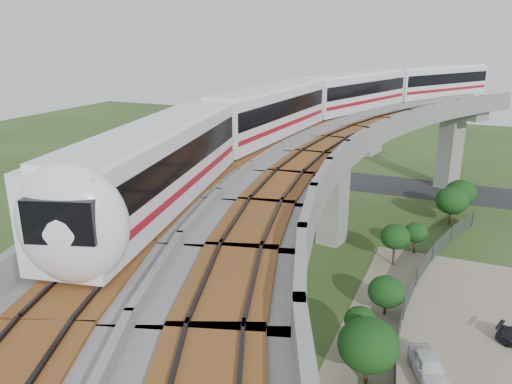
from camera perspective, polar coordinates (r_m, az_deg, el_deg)
ground at (r=36.03m, az=2.71°, el=-11.53°), size 160.00×160.00×0.00m
dirt_lot at (r=32.75m, az=25.94°, el=-16.74°), size 18.00×26.00×0.04m
asphalt_road at (r=62.97m, az=12.47°, el=1.07°), size 60.00×8.00×0.03m
viaduct at (r=31.50m, az=9.49°, el=1.74°), size 19.58×73.98×11.40m
metro_train at (r=40.66m, az=9.39°, el=10.02°), size 15.96×60.49×3.64m
fence at (r=33.96m, az=18.71°, el=-13.04°), size 3.87×38.73×1.50m
tree_0 at (r=53.89m, az=22.34°, el=-0.10°), size 3.07×3.07×3.65m
tree_1 at (r=50.74m, az=21.49°, el=-0.91°), size 3.07×3.07×3.77m
tree_2 at (r=43.27m, az=17.79°, el=-4.43°), size 1.92×1.92×2.73m
tree_3 at (r=40.54m, az=15.63°, el=-4.95°), size 2.30×2.30×3.41m
tree_4 at (r=33.83m, az=14.67°, el=-10.95°), size 2.38×2.38×2.70m
tree_5 at (r=29.59m, az=11.81°, el=-14.19°), size 1.82×1.82×2.91m
tree_6 at (r=27.28m, az=12.70°, el=-16.69°), size 3.17×3.17×3.72m
car_white at (r=29.48m, az=19.16°, el=-18.40°), size 2.84×4.04×1.28m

